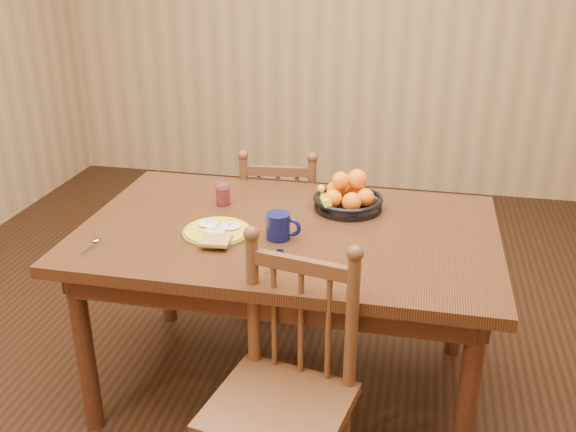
% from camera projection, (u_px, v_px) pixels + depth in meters
% --- Properties ---
extents(room, '(4.52, 5.02, 2.72)m').
position_uv_depth(room, '(288.00, 72.00, 2.25)').
color(room, black).
rests_on(room, ground).
extents(dining_table, '(1.60, 1.00, 0.75)m').
position_uv_depth(dining_table, '(288.00, 247.00, 2.52)').
color(dining_table, black).
rests_on(dining_table, ground).
extents(chair_far, '(0.43, 0.42, 0.86)m').
position_uv_depth(chair_far, '(281.00, 232.00, 3.23)').
color(chair_far, '#482D15').
rests_on(chair_far, ground).
extents(chair_near, '(0.49, 0.47, 0.92)m').
position_uv_depth(chair_near, '(284.00, 395.00, 2.04)').
color(chair_near, '#482D15').
rests_on(chair_near, ground).
extents(breakfast_plate, '(0.26, 0.29, 0.04)m').
position_uv_depth(breakfast_plate, '(217.00, 231.00, 2.43)').
color(breakfast_plate, '#59601E').
rests_on(breakfast_plate, dining_table).
extents(fork, '(0.04, 0.18, 0.00)m').
position_uv_depth(fork, '(274.00, 259.00, 2.23)').
color(fork, silver).
rests_on(fork, dining_table).
extents(spoon, '(0.04, 0.16, 0.01)m').
position_uv_depth(spoon, '(94.00, 242.00, 2.36)').
color(spoon, silver).
rests_on(spoon, dining_table).
extents(coffee_mug, '(0.13, 0.09, 0.10)m').
position_uv_depth(coffee_mug, '(279.00, 226.00, 2.38)').
color(coffee_mug, '#0A0E3B').
rests_on(coffee_mug, dining_table).
extents(juice_glass, '(0.06, 0.06, 0.09)m').
position_uv_depth(juice_glass, '(223.00, 195.00, 2.69)').
color(juice_glass, silver).
rests_on(juice_glass, dining_table).
extents(fruit_bowl, '(0.29, 0.29, 0.17)m').
position_uv_depth(fruit_bowl, '(348.00, 197.00, 2.64)').
color(fruit_bowl, black).
rests_on(fruit_bowl, dining_table).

